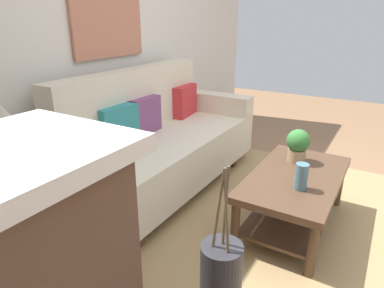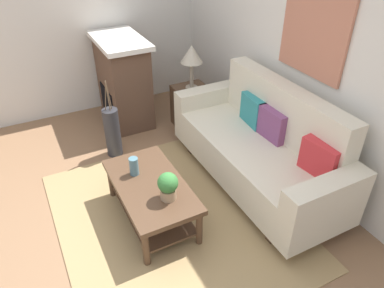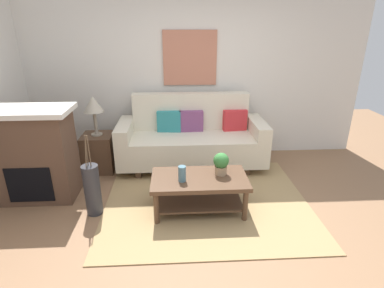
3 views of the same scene
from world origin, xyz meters
TOP-DOWN VIEW (x-y plane):
  - ground_plane at (0.00, 0.00)m, footprint 9.29×9.29m
  - wall_back at (0.00, 2.11)m, footprint 5.29×0.10m
  - area_rug at (0.00, 0.50)m, footprint 2.47×2.09m
  - couch at (-0.12, 1.57)m, footprint 2.18×0.84m
  - throw_pillow_teal at (-0.46, 1.70)m, footprint 0.37×0.16m
  - throw_pillow_plum at (-0.12, 1.70)m, footprint 0.36×0.13m
  - throw_pillow_crimson at (0.55, 1.70)m, footprint 0.37×0.16m
  - coffee_table at (-0.10, 0.33)m, footprint 1.10×0.60m
  - tabletop_vase at (-0.31, 0.25)m, footprint 0.09×0.09m
  - potted_plant_tabletop at (0.15, 0.40)m, footprint 0.18×0.18m
  - side_table at (-1.51, 1.48)m, footprint 0.44×0.44m
  - table_lamp at (-1.51, 1.48)m, footprint 0.28×0.28m
  - floor_vase_branch_a at (-1.31, 0.33)m, footprint 0.01×0.02m
  - floor_vase_branch_b at (-1.34, 0.35)m, footprint 0.03×0.04m
  - floor_vase_branch_c at (-1.34, 0.31)m, footprint 0.04×0.05m
  - framed_painting at (-0.12, 2.04)m, footprint 0.82×0.03m

SIDE VIEW (x-z plane):
  - ground_plane at x=0.00m, z-range 0.00..0.00m
  - area_rug at x=0.00m, z-range 0.00..0.01m
  - side_table at x=-1.51m, z-range 0.00..0.56m
  - coffee_table at x=-0.10m, z-range 0.10..0.53m
  - couch at x=-0.12m, z-range -0.11..0.97m
  - tabletop_vase at x=-0.31m, z-range 0.43..0.61m
  - potted_plant_tabletop at x=0.15m, z-range 0.44..0.70m
  - throw_pillow_teal at x=-0.46m, z-range 0.52..0.84m
  - throw_pillow_plum at x=-0.12m, z-range 0.52..0.84m
  - throw_pillow_crimson at x=0.55m, z-range 0.52..0.84m
  - floor_vase_branch_a at x=-1.31m, z-range 0.61..0.97m
  - floor_vase_branch_b at x=-1.34m, z-range 0.61..0.97m
  - floor_vase_branch_c at x=-1.34m, z-range 0.61..0.97m
  - table_lamp at x=-1.51m, z-range 0.71..1.28m
  - wall_back at x=0.00m, z-range 0.00..2.70m
  - framed_painting at x=-0.12m, z-range 1.17..1.98m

